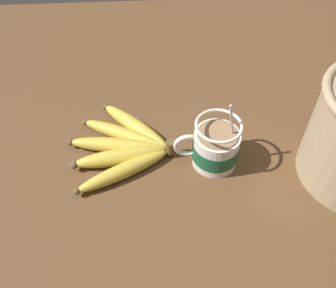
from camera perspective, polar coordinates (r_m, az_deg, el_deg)
name	(u,v)px	position (r cm, az deg, el deg)	size (l,w,h in cm)	color
table	(201,163)	(77.66, 5.13, -2.84)	(133.55, 133.55, 2.88)	brown
coffee_mug	(215,147)	(73.18, 7.19, -0.48)	(12.90, 9.14, 15.06)	white
banana_bunch	(124,147)	(76.69, -6.69, -0.38)	(22.19, 25.24, 4.00)	brown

